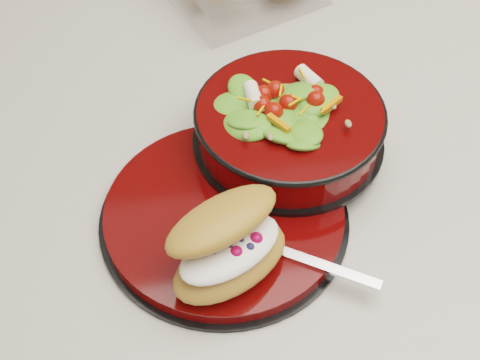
{
  "coord_description": "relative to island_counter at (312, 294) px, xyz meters",
  "views": [
    {
      "loc": [
        -0.22,
        -0.58,
        1.47
      ],
      "look_at": [
        -0.15,
        -0.13,
        0.94
      ],
      "focal_mm": 50.0,
      "sensor_mm": 36.0,
      "label": 1
    }
  ],
  "objects": [
    {
      "name": "island_counter",
      "position": [
        0.0,
        0.0,
        0.0
      ],
      "size": [
        1.24,
        0.74,
        0.9
      ],
      "color": "white",
      "rests_on": "ground"
    },
    {
      "name": "dinner_plate",
      "position": [
        -0.17,
        -0.15,
        0.46
      ],
      "size": [
        0.26,
        0.26,
        0.02
      ],
      "rotation": [
        0.0,
        0.0,
        -0.43
      ],
      "color": "black",
      "rests_on": "island_counter"
    },
    {
      "name": "salad_bowl",
      "position": [
        -0.08,
        -0.07,
        0.5
      ],
      "size": [
        0.22,
        0.22,
        0.09
      ],
      "rotation": [
        0.0,
        0.0,
        -0.36
      ],
      "color": "black",
      "rests_on": "dinner_plate"
    },
    {
      "name": "croissant",
      "position": [
        -0.17,
        -0.22,
        0.5
      ],
      "size": [
        0.14,
        0.13,
        0.07
      ],
      "rotation": [
        0.0,
        0.0,
        0.51
      ],
      "color": "#AD7734",
      "rests_on": "dinner_plate"
    },
    {
      "name": "fork",
      "position": [
        -0.1,
        -0.22,
        0.47
      ],
      "size": [
        0.14,
        0.09,
        0.0
      ],
      "rotation": [
        0.0,
        0.0,
        1.01
      ],
      "color": "silver",
      "rests_on": "dinner_plate"
    }
  ]
}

